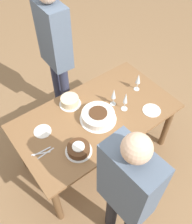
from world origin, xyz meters
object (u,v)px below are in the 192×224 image
Objects in this scene: wine_glass_far at (125,99)px; wine_glass_extra at (138,79)px; cake_back_decorated at (70,101)px; wine_glass_near at (114,94)px; cake_center_white at (98,116)px; person_watching at (55,47)px; cake_front_chocolate at (79,149)px; person_cutting at (127,191)px.

wine_glass_extra is (0.30, 0.14, -0.00)m from wine_glass_far.
cake_back_decorated is 1.09× the size of wine_glass_near.
cake_center_white reaches higher than cake_back_decorated.
wine_glass_near is 0.85m from person_watching.
cake_front_chocolate is 1.13× the size of wine_glass_extra.
cake_back_decorated is at bearing -17.75° from person_watching.
cake_front_chocolate is 1.07× the size of wine_glass_far.
wine_glass_far is (0.41, -0.39, 0.11)m from cake_back_decorated.
person_cutting is at bearing -125.12° from wine_glass_near.
cake_back_decorated is at bearing 64.11° from cake_front_chocolate.
cake_center_white is 0.61m from wine_glass_extra.
wine_glass_far reaches higher than cake_back_decorated.
person_watching is at bearing 70.35° from cake_back_decorated.
wine_glass_extra is 0.13× the size of person_cutting.
wine_glass_extra is at bearing 1.89° from wine_glass_near.
cake_center_white is 0.23× the size of person_cutting.
cake_front_chocolate is 0.64m from person_cutting.
cake_back_decorated is at bearing 108.30° from cake_center_white.
person_cutting is at bearing -88.85° from cake_front_chocolate.
wine_glass_extra is 0.97m from person_watching.
cake_back_decorated is at bearing -15.73° from person_cutting.
cake_front_chocolate is at bearing -157.43° from wine_glass_near.
cake_back_decorated is at bearing 135.87° from wine_glass_far.
cake_center_white is 0.21× the size of person_watching.
person_watching is at bearing 122.35° from wine_glass_extra.
person_cutting is (-0.24, -1.13, 0.20)m from cake_back_decorated.
person_watching reaches higher than wine_glass_extra.
person_cutting reaches higher than cake_front_chocolate.
wine_glass_extra is 0.12× the size of person_watching.
cake_center_white is at bearing 27.40° from cake_front_chocolate.
person_watching is (0.45, 1.08, 0.28)m from cake_front_chocolate.
person_cutting is at bearing -137.62° from wine_glass_extra.
wine_glass_far is (0.05, -0.12, 0.01)m from wine_glass_near.
wine_glass_extra is at bearing -20.09° from cake_back_decorated.
cake_back_decorated is 0.46m from wine_glass_near.
wine_glass_extra is at bearing 24.15° from wine_glass_far.
cake_center_white is at bearing -3.58° from person_watching.
person_watching reaches higher than cake_front_chocolate.
person_cutting is (-0.95, -0.87, 0.10)m from wine_glass_extra.
person_cutting is (0.01, -0.60, 0.21)m from cake_front_chocolate.
cake_back_decorated is 0.58m from wine_glass_far.
person_cutting is 0.93× the size of person_watching.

